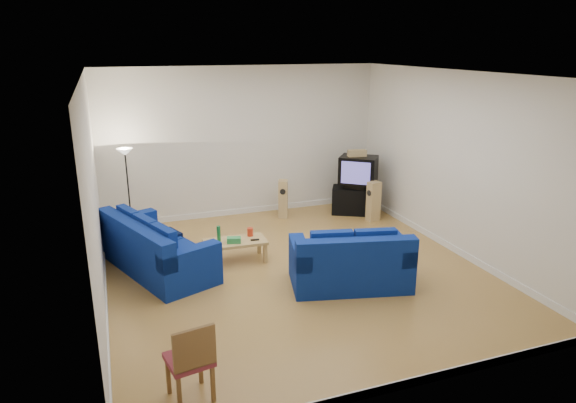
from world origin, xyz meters
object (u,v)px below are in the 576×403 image
object	(u,v)px
sofa_three_seat	(154,252)
tv_stand	(354,200)
sofa_loveseat	(351,265)
television	(358,170)
coffee_table	(235,243)

from	to	relation	value
sofa_three_seat	tv_stand	bearing A→B (deg)	88.28
sofa_three_seat	sofa_loveseat	distance (m)	3.23
sofa_loveseat	television	xyz separation A→B (m)	(1.74, 3.16, 0.65)
sofa_three_seat	tv_stand	distance (m)	4.77
sofa_three_seat	television	world-z (taller)	television
tv_stand	television	bearing A→B (deg)	-20.66
television	tv_stand	bearing A→B (deg)	169.94
tv_stand	television	xyz separation A→B (m)	(0.05, -0.05, 0.70)
tv_stand	television	distance (m)	0.70
coffee_table	tv_stand	size ratio (longest dim) A/B	1.13
sofa_loveseat	tv_stand	bearing A→B (deg)	75.67
sofa_three_seat	coffee_table	world-z (taller)	sofa_three_seat
tv_stand	television	size ratio (longest dim) A/B	0.99
sofa_three_seat	television	size ratio (longest dim) A/B	2.64
sofa_three_seat	sofa_loveseat	xyz separation A→B (m)	(2.80, -1.61, 0.01)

